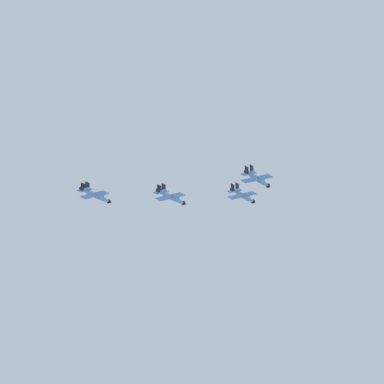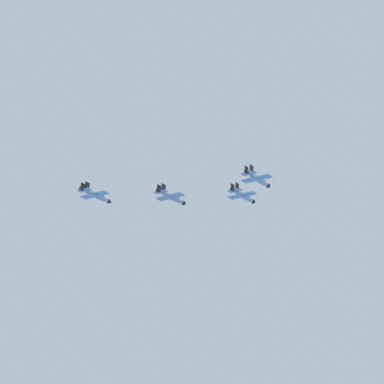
{
  "view_description": "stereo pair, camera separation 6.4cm",
  "coord_description": "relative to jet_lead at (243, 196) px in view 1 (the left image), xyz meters",
  "views": [
    {
      "loc": [
        248.84,
        -140.08,
        75.76
      ],
      "look_at": [
        12.59,
        -48.61,
        171.0
      ],
      "focal_mm": 83.22,
      "sensor_mm": 36.0,
      "label": 1
    },
    {
      "loc": [
        248.87,
        -140.02,
        75.76
      ],
      "look_at": [
        12.59,
        -48.61,
        171.0
      ],
      "focal_mm": 83.22,
      "sensor_mm": 36.0,
      "label": 2
    }
  ],
  "objects": [
    {
      "name": "jet_lead",
      "position": [
        0.0,
        0.0,
        0.0
      ],
      "size": [
        10.9,
        13.45,
        3.24
      ],
      "rotation": [
        0.0,
        0.0,
        2.2
      ],
      "color": "#9EA3A8"
    },
    {
      "name": "jet_right_wingman",
      "position": [
        22.88,
        -5.74,
        -3.51
      ],
      "size": [
        10.8,
        13.24,
        3.19
      ],
      "rotation": [
        0.0,
        0.0,
        2.2
      ],
      "color": "#9EA3A8"
    },
    {
      "name": "jet_left_wingman",
      "position": [
        -1.98,
        -23.51,
        -2.9
      ],
      "size": [
        10.78,
        13.79,
        3.28
      ],
      "rotation": [
        0.0,
        0.0,
        2.17
      ],
      "color": "#9EA3A8"
    },
    {
      "name": "jet_left_outer",
      "position": [
        -3.96,
        -47.01,
        -4.79
      ],
      "size": [
        10.81,
        13.25,
        3.2
      ],
      "rotation": [
        0.0,
        0.0,
        2.2
      ],
      "color": "#9EA3A8"
    }
  ]
}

